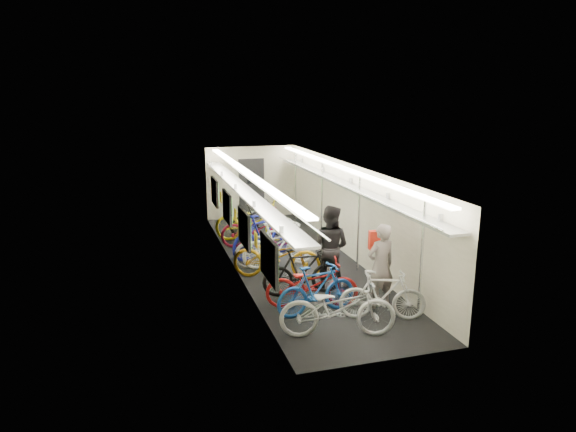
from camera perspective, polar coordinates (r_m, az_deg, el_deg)
train_car_shell at (r=12.99m, az=-1.69°, el=2.58°), size 10.00×10.00×10.00m
bicycle_0 at (r=9.00m, az=5.55°, el=-10.11°), size 2.13×1.16×1.06m
bicycle_1 at (r=9.84m, az=3.17°, el=-8.17°), size 1.69×0.70×0.99m
bicycle_2 at (r=10.15m, az=2.69°, el=-7.57°), size 1.92×1.02×0.96m
bicycle_3 at (r=10.73m, az=1.63°, el=-6.18°), size 1.73×0.59×1.02m
bicycle_4 at (r=11.67m, az=-1.25°, el=-4.43°), size 2.13×1.44×1.06m
bicycle_5 at (r=12.37m, az=-0.89°, el=-3.18°), size 1.93×0.69×1.14m
bicycle_6 at (r=12.53m, az=-1.61°, el=-3.12°), size 2.11×0.97×1.07m
bicycle_7 at (r=13.13m, az=-2.68°, el=-2.16°), size 1.98×1.22×1.15m
bicycle_8 at (r=14.04m, az=-3.44°, el=-1.36°), size 2.08×1.01×1.05m
bicycle_9 at (r=15.01m, az=-3.32°, el=-0.44°), size 1.68×0.50×1.01m
bicycle_10 at (r=14.57m, az=-3.90°, el=-0.60°), size 2.31×1.47×1.15m
bicycle_11 at (r=9.76m, az=10.46°, el=-8.66°), size 1.66×0.98×0.96m
bicycle_12 at (r=15.44m, az=-3.41°, el=-0.13°), size 1.93×1.29×0.96m
passenger_near at (r=10.20m, az=10.25°, el=-5.48°), size 0.67×0.50×1.69m
passenger_mid at (r=11.07m, az=4.64°, el=-3.42°), size 1.12×1.10×1.82m
backpack at (r=10.34m, az=9.69°, el=-2.65°), size 0.28×0.17×0.38m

